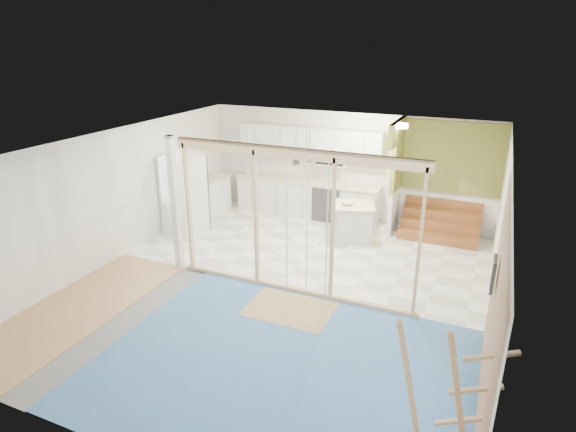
% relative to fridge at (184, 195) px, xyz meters
% --- Properties ---
extents(room, '(7.01, 8.01, 2.61)m').
position_rel_fridge_xyz_m(room, '(3.02, -1.54, 0.40)').
color(room, slate).
rests_on(room, ground).
extents(floor_overlays, '(7.00, 8.00, 0.03)m').
position_rel_fridge_xyz_m(floor_overlays, '(3.10, -1.48, -0.89)').
color(floor_overlays, white).
rests_on(floor_overlays, room).
extents(stud_frame, '(4.66, 0.14, 2.60)m').
position_rel_fridge_xyz_m(stud_frame, '(2.75, -1.54, 0.70)').
color(stud_frame, tan).
rests_on(stud_frame, room).
extents(base_cabinets, '(4.45, 2.24, 0.93)m').
position_rel_fridge_xyz_m(base_cabinets, '(1.41, 1.82, -0.43)').
color(base_cabinets, white).
rests_on(base_cabinets, room).
extents(upper_cabinets, '(3.60, 0.41, 0.85)m').
position_rel_fridge_xyz_m(upper_cabinets, '(2.18, 2.27, 0.92)').
color(upper_cabinets, white).
rests_on(upper_cabinets, room).
extents(green_partition, '(2.25, 1.51, 2.60)m').
position_rel_fridge_xyz_m(green_partition, '(5.07, 2.12, 0.04)').
color(green_partition, olive).
rests_on(green_partition, room).
extents(pot_rack, '(0.52, 0.52, 0.72)m').
position_rel_fridge_xyz_m(pot_rack, '(2.72, 0.35, 1.09)').
color(pot_rack, black).
rests_on(pot_rack, room).
extents(sheathing_panel, '(0.02, 4.00, 2.60)m').
position_rel_fridge_xyz_m(sheathing_panel, '(6.50, -3.54, 0.40)').
color(sheathing_panel, tan).
rests_on(sheathing_panel, room).
extents(electrical_panel, '(0.04, 0.30, 0.40)m').
position_rel_fridge_xyz_m(electrical_panel, '(6.45, -2.94, 0.75)').
color(electrical_panel, '#3C3C41').
rests_on(electrical_panel, room).
extents(ceiling_light, '(0.32, 0.32, 0.08)m').
position_rel_fridge_xyz_m(ceiling_light, '(4.42, 1.46, 1.64)').
color(ceiling_light, '#FFEABF').
rests_on(ceiling_light, room).
extents(fridge, '(0.89, 0.87, 1.80)m').
position_rel_fridge_xyz_m(fridge, '(0.00, 0.00, 0.00)').
color(fridge, white).
rests_on(fridge, room).
extents(island, '(1.09, 1.09, 0.82)m').
position_rel_fridge_xyz_m(island, '(3.62, 1.16, -0.49)').
color(island, silver).
rests_on(island, room).
extents(bowl, '(0.30, 0.30, 0.06)m').
position_rel_fridge_xyz_m(bowl, '(3.49, 1.09, -0.05)').
color(bowl, beige).
rests_on(bowl, island).
extents(soap_bottle_a, '(0.15, 0.15, 0.30)m').
position_rel_fridge_xyz_m(soap_bottle_a, '(0.52, 2.04, 0.18)').
color(soap_bottle_a, '#B2B4C6').
rests_on(soap_bottle_a, base_cabinets).
extents(soap_bottle_b, '(0.12, 0.13, 0.21)m').
position_rel_fridge_xyz_m(soap_bottle_b, '(3.28, 2.09, 0.14)').
color(soap_bottle_b, white).
rests_on(soap_bottle_b, base_cabinets).
extents(ladder, '(1.02, 0.19, 1.93)m').
position_rel_fridge_xyz_m(ladder, '(6.17, -4.74, 0.08)').
color(ladder, '#E4BD8B').
rests_on(ladder, room).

